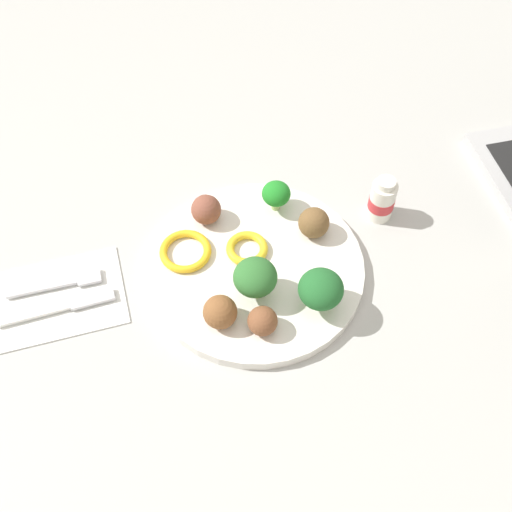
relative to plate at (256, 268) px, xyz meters
name	(u,v)px	position (x,y,z in m)	size (l,w,h in m)	color
ground_plane	(256,272)	(0.00, 0.00, -0.01)	(4.00, 4.00, 0.00)	#B2B2AD
plate	(256,268)	(0.00, 0.00, 0.00)	(0.28, 0.28, 0.02)	white
broccoli_floret_back_left	(276,194)	(0.05, 0.08, 0.04)	(0.04, 0.04, 0.04)	#A5C173
broccoli_floret_front_right	(321,290)	(0.06, -0.08, 0.04)	(0.05, 0.05, 0.06)	#92B867
broccoli_floret_back_right	(255,277)	(-0.01, -0.04, 0.04)	(0.05, 0.05, 0.06)	#9EC681
meatball_far_rim	(206,210)	(-0.04, 0.09, 0.03)	(0.04, 0.04, 0.04)	brown
meatball_near_rim	(263,321)	(-0.02, -0.09, 0.03)	(0.04, 0.04, 0.04)	brown
meatball_back_right	(314,223)	(0.09, 0.03, 0.03)	(0.04, 0.04, 0.04)	brown
meatball_back_left	(220,312)	(-0.06, -0.07, 0.03)	(0.04, 0.04, 0.04)	brown
pepper_ring_back_left	(185,251)	(-0.08, 0.04, 0.01)	(0.07, 0.07, 0.01)	yellow
pepper_ring_mid_left	(247,248)	(-0.01, 0.02, 0.01)	(0.05, 0.05, 0.01)	yellow
napkin	(56,298)	(-0.26, 0.03, -0.01)	(0.17, 0.12, 0.01)	white
fork	(60,283)	(-0.25, 0.05, 0.00)	(0.12, 0.02, 0.01)	silver
knife	(62,306)	(-0.25, 0.01, 0.00)	(0.15, 0.02, 0.01)	white
yogurt_bottle	(382,200)	(0.19, 0.05, 0.02)	(0.04, 0.04, 0.07)	white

